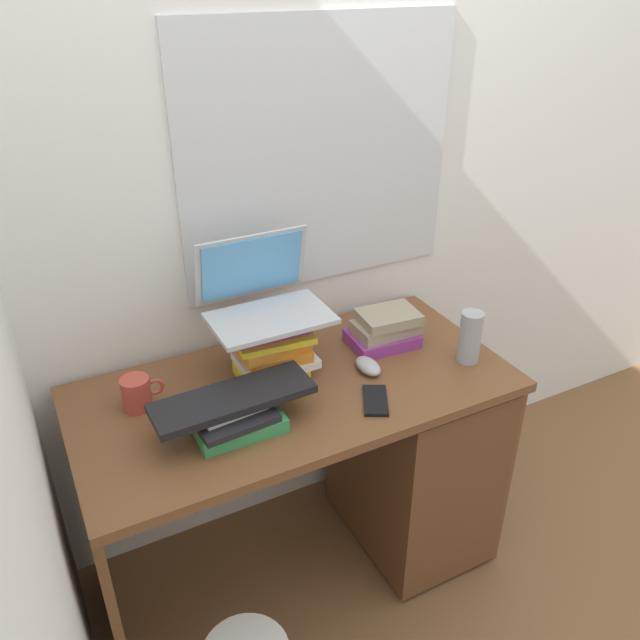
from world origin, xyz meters
TOP-DOWN VIEW (x-y plane):
  - ground_plane at (0.00, 0.00)m, footprint 6.00×6.00m
  - wall_back at (0.00, 0.36)m, footprint 6.00×0.06m
  - desk at (0.31, -0.02)m, footprint 1.26×0.62m
  - book_stack_tall at (-0.04, 0.08)m, footprint 0.23×0.18m
  - book_stack_keyboard_riser at (-0.22, -0.10)m, footprint 0.24×0.19m
  - book_stack_side at (0.35, 0.08)m, footprint 0.22×0.17m
  - laptop at (-0.03, 0.13)m, footprint 0.34×0.26m
  - keyboard at (-0.22, -0.09)m, footprint 0.42×0.15m
  - computer_mouse at (0.22, -0.03)m, footprint 0.06×0.10m
  - mug at (-0.42, 0.10)m, footprint 0.12×0.08m
  - water_bottle at (0.52, -0.12)m, footprint 0.07×0.07m
  - cell_phone at (0.16, -0.17)m, footprint 0.12×0.15m

SIDE VIEW (x-z plane):
  - ground_plane at x=0.00m, z-range 0.00..0.00m
  - desk at x=0.31m, z-range 0.03..0.79m
  - cell_phone at x=0.16m, z-range 0.76..0.77m
  - computer_mouse at x=0.22m, z-range 0.76..0.79m
  - book_stack_keyboard_riser at x=-0.22m, z-range 0.75..0.83m
  - mug at x=-0.42m, z-range 0.76..0.85m
  - book_stack_side at x=0.35m, z-range 0.75..0.87m
  - water_bottle at x=0.52m, z-range 0.76..0.92m
  - keyboard at x=-0.22m, z-range 0.84..0.86m
  - book_stack_tall at x=-0.04m, z-range 0.76..0.94m
  - laptop at x=-0.03m, z-range 0.88..1.10m
  - wall_back at x=0.00m, z-range 0.00..2.60m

